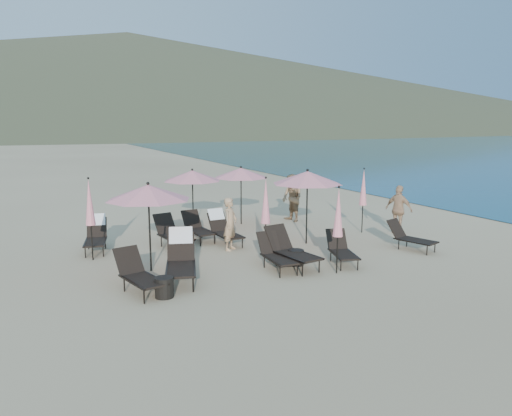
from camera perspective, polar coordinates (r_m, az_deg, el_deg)
name	(u,v)px	position (r m, az deg, el deg)	size (l,w,h in m)	color
ground	(311,270)	(13.44, 6.29, -7.01)	(800.00, 800.00, 0.00)	#D6BA8C
volcanic_headland	(147,82)	(323.87, -12.35, 13.85)	(690.00, 690.00, 55.00)	brown
lounger_0	(139,274)	(11.87, -13.25, -7.32)	(0.96, 1.73, 0.94)	black
lounger_1	(181,257)	(12.55, -8.59, -5.61)	(1.25, 2.01, 1.18)	black
lounger_2	(276,254)	(13.31, 2.35, -5.23)	(0.68, 1.60, 0.90)	black
lounger_3	(291,249)	(13.52, 4.00, -4.74)	(0.93, 1.87, 1.03)	black
lounger_4	(341,249)	(14.02, 9.74, -4.68)	(0.99, 1.58, 0.85)	black
lounger_5	(410,237)	(15.98, 17.18, -3.15)	(0.99, 1.60, 0.86)	black
lounger_6	(96,235)	(15.94, -17.82, -2.90)	(0.94, 1.72, 1.02)	black
lounger_7	(172,233)	(15.76, -9.54, -2.83)	(0.91, 1.77, 0.97)	black
lounger_8	(198,228)	(16.53, -6.68, -2.23)	(0.73, 1.64, 0.92)	black
lounger_9	(223,228)	(16.05, -3.76, -2.32)	(0.68, 1.69, 1.04)	black
umbrella_open_0	(148,192)	(13.10, -12.22, 1.75)	(2.20, 2.20, 2.36)	black
umbrella_open_1	(307,178)	(15.80, 5.89, 3.47)	(2.24, 2.24, 2.41)	black
umbrella_open_2	(192,176)	(17.85, -7.29, 3.68)	(2.07, 2.07, 2.23)	black
umbrella_open_3	(241,173)	(18.77, -1.73, 4.04)	(2.06, 2.06, 2.22)	black
umbrella_closed_0	(338,213)	(12.85, 9.39, -0.54)	(0.27, 0.27, 2.29)	black
umbrella_closed_1	(363,188)	(17.74, 12.18, 2.29)	(0.27, 0.27, 2.30)	black
umbrella_closed_2	(90,203)	(14.64, -18.49, 0.57)	(0.28, 0.28, 2.37)	black
umbrella_closed_3	(266,202)	(14.15, 1.12, 0.74)	(0.28, 0.28, 2.36)	black
side_table_0	(164,287)	(11.48, -10.45, -8.91)	(0.43, 0.43, 0.46)	black
side_table_1	(296,257)	(13.76, 4.60, -5.65)	(0.43, 0.43, 0.42)	black
beachgoer_a	(230,224)	(15.17, -2.96, -1.83)	(0.59, 0.39, 1.62)	tan
beachgoer_b	(292,198)	(19.46, 4.15, 1.15)	(0.90, 0.70, 1.85)	#96724D
beachgoer_c	(399,209)	(18.06, 16.01, -0.16)	(0.99, 0.41, 1.70)	tan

